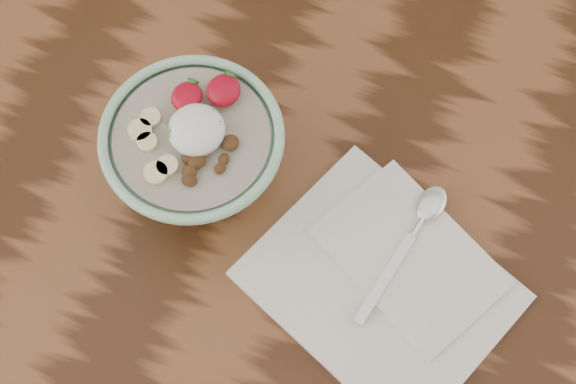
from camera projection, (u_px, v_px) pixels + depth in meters
The scene contains 4 objects.
table at pixel (202, 202), 104.25cm from camera, with size 160.00×90.00×75.00cm.
breakfast_bowl at pixel (196, 152), 89.18cm from camera, with size 20.05×20.05×13.68cm.
napkin at pixel (386, 280), 89.97cm from camera, with size 33.37×30.55×1.67cm.
spoon at pixel (420, 222), 91.11cm from camera, with size 5.98×18.93×0.99cm.
Camera 1 is at (24.06, -31.61, 162.74)cm, focal length 50.00 mm.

